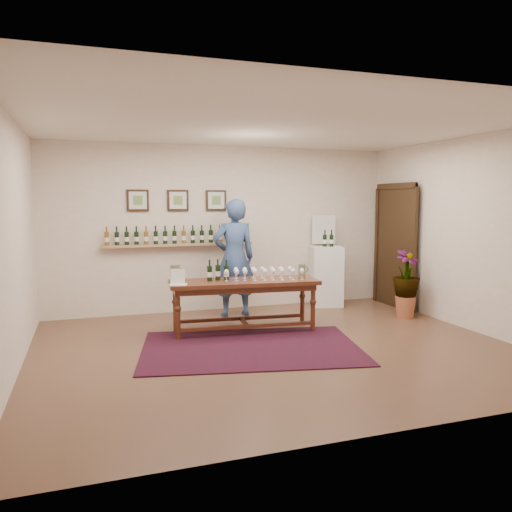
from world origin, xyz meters
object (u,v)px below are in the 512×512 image
object	(u,v)px
display_pedestal	(326,276)
person	(234,258)
tasting_table	(244,288)
potted_plant	(406,284)

from	to	relation	value
display_pedestal	person	size ratio (longest dim) A/B	0.56
tasting_table	person	xyz separation A→B (m)	(0.15, 1.01, 0.32)
display_pedestal	tasting_table	bearing A→B (deg)	-146.71
display_pedestal	potted_plant	bearing A→B (deg)	-58.93
display_pedestal	potted_plant	distance (m)	1.50
display_pedestal	person	world-z (taller)	person
tasting_table	display_pedestal	xyz separation A→B (m)	(1.94, 1.28, -0.10)
tasting_table	potted_plant	xyz separation A→B (m)	(2.72, -0.01, -0.08)
display_pedestal	potted_plant	xyz separation A→B (m)	(0.77, -1.29, 0.02)
potted_plant	person	distance (m)	2.80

